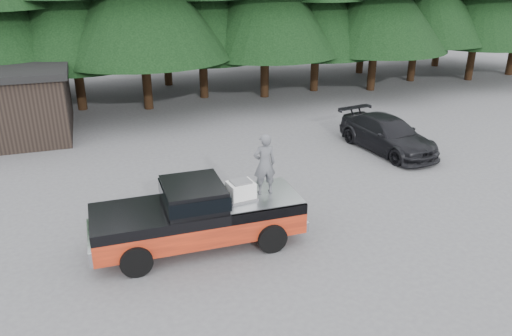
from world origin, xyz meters
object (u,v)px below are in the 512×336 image
object	(u,v)px
air_compressor	(241,191)
parked_car	(388,134)
pickup_truck	(198,224)
man_on_bed	(264,164)

from	to	relation	value
air_compressor	parked_car	size ratio (longest dim) A/B	0.14
air_compressor	pickup_truck	bearing A→B (deg)	165.31
parked_car	man_on_bed	bearing A→B (deg)	-154.54
man_on_bed	parked_car	xyz separation A→B (m)	(7.38, 5.08, -1.51)
pickup_truck	air_compressor	world-z (taller)	air_compressor
man_on_bed	pickup_truck	bearing A→B (deg)	2.04
pickup_truck	parked_car	distance (m)	10.67
pickup_truck	man_on_bed	xyz separation A→B (m)	(1.99, 0.04, 1.56)
parked_car	pickup_truck	bearing A→B (deg)	-160.42
man_on_bed	parked_car	world-z (taller)	man_on_bed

